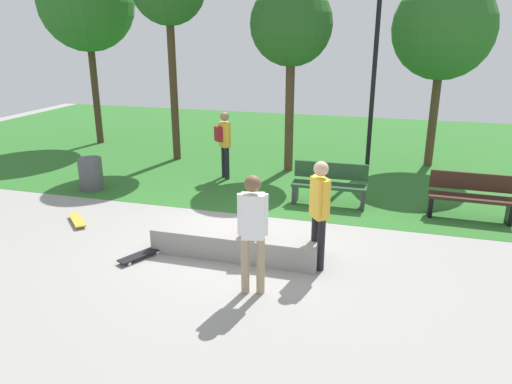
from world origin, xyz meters
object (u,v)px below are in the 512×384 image
park_bench_center_lawn (330,183)px  tree_broad_elm (86,3)px  backpack_on_ledge (251,227)px  trash_bin (91,174)px  tree_leaning_ash (291,26)px  tree_young_birch (443,29)px  concrete_ledge (237,241)px  skater_watching (319,207)px  pedestrian_with_backpack (224,139)px  skateboard_spare (77,220)px  skater_performing_trick (253,226)px  park_bench_far_right (471,195)px  lamp_post (375,60)px  skateboard_by_ledge (141,255)px

park_bench_center_lawn → tree_broad_elm: (-8.30, 3.98, 3.94)m
backpack_on_ledge → trash_bin: bearing=138.6°
tree_leaning_ash → tree_young_birch: bearing=23.3°
concrete_ledge → tree_young_birch: 8.42m
skater_watching → pedestrian_with_backpack: skater_watching is taller
backpack_on_ledge → skateboard_spare: bearing=158.0°
tree_broad_elm → pedestrian_with_backpack: size_ratio=3.46×
skater_performing_trick → pedestrian_with_backpack: bearing=113.6°
backpack_on_ledge → pedestrian_with_backpack: (-1.98, 4.27, 0.45)m
park_bench_far_right → tree_broad_elm: tree_broad_elm is taller
park_bench_center_lawn → lamp_post: bearing=78.4°
backpack_on_ledge → lamp_post: (1.50, 6.06, 2.34)m
trash_bin → skater_performing_trick: bearing=-35.0°
park_bench_far_right → park_bench_center_lawn: 2.84m
concrete_ledge → backpack_on_ledge: backpack_on_ledge is taller
skater_watching → skateboard_spare: (-4.87, 0.54, -0.97)m
tree_leaning_ash → pedestrian_with_backpack: tree_leaning_ash is taller
skateboard_spare → tree_broad_elm: bearing=119.6°
skateboard_spare → trash_bin: 2.20m
skateboard_by_ledge → park_bench_far_right: (5.50, 3.50, 0.42)m
skateboard_by_ledge → park_bench_center_lawn: bearing=53.0°
tree_broad_elm → park_bench_center_lawn: bearing=-25.6°
skater_watching → park_bench_center_lawn: 3.07m
tree_broad_elm → pedestrian_with_backpack: (5.45, -2.75, -3.39)m
concrete_ledge → skater_performing_trick: skater_performing_trick is taller
backpack_on_ledge → park_bench_far_right: bearing=25.6°
lamp_post → tree_leaning_ash: bearing=-163.5°
concrete_ledge → skater_performing_trick: 1.59m
park_bench_far_right → lamp_post: (-2.21, 3.05, 2.44)m
skater_watching → trash_bin: 6.37m
backpack_on_ledge → park_bench_far_right: 4.78m
lamp_post → pedestrian_with_backpack: 4.35m
lamp_post → pedestrian_with_backpack: size_ratio=2.86×
skateboard_spare → tree_young_birch: (6.89, 6.47, 3.59)m
backpack_on_ledge → park_bench_center_lawn: park_bench_center_lawn is taller
skater_watching → tree_young_birch: size_ratio=0.35×
tree_leaning_ash → tree_young_birch: 4.02m
park_bench_far_right → pedestrian_with_backpack: pedestrian_with_backpack is taller
skateboard_by_ledge → skateboard_spare: size_ratio=1.13×
backpack_on_ledge → skateboard_spare: backpack_on_ledge is taller
concrete_ledge → skater_watching: 1.63m
trash_bin → skateboard_spare: bearing=-63.6°
tree_young_birch → trash_bin: size_ratio=6.46×
concrete_ledge → skater_performing_trick: bearing=-62.1°
tree_leaning_ash → lamp_post: 2.30m
skater_performing_trick → lamp_post: 7.43m
tree_leaning_ash → lamp_post: (2.06, 0.61, -0.82)m
skater_watching → park_bench_center_lawn: bearing=94.3°
skateboard_spare → park_bench_center_lawn: size_ratio=0.44×
skater_performing_trick → skateboard_by_ledge: size_ratio=2.21×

